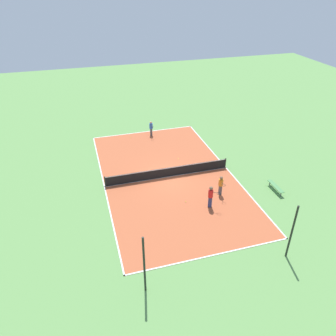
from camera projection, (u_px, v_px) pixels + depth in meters
name	position (u px, v px, depth m)	size (l,w,h in m)	color
ground_plane	(168.00, 177.00, 28.29)	(80.00, 80.00, 0.00)	#60934C
court_surface	(168.00, 177.00, 28.29)	(11.04, 19.17, 0.02)	#B75633
tennis_net	(168.00, 172.00, 28.03)	(10.84, 0.10, 0.96)	black
bench	(276.00, 187.00, 26.34)	(0.36, 1.94, 0.45)	#4C8C4C
player_near_blue	(151.00, 127.00, 34.93)	(0.38, 0.95, 1.59)	#4C4C51
player_coach_red	(211.00, 195.00, 24.15)	(0.94, 0.83, 1.82)	navy
player_center_orange	(221.00, 184.00, 25.59)	(0.43, 0.96, 1.65)	#4C4C51
tennis_ball_left_sideline	(186.00, 202.00, 25.17)	(0.07, 0.07, 0.07)	#CCE033
tennis_ball_midcourt	(130.00, 137.00, 34.88)	(0.07, 0.07, 0.07)	#CCE033
tennis_ball_far_baseline	(178.00, 159.00, 30.93)	(0.07, 0.07, 0.07)	#CCE033
fence_post_back_left	(292.00, 232.00, 19.45)	(0.12, 0.12, 3.93)	black
fence_post_back_right	(144.00, 265.00, 17.29)	(0.12, 0.12, 3.93)	black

